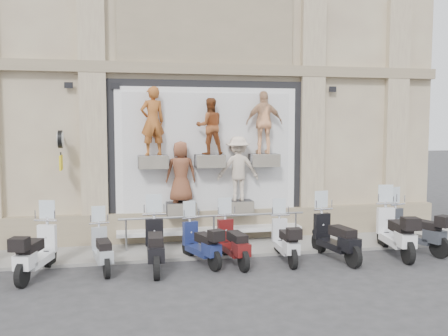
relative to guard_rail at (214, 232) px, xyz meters
The scene contains 15 objects.
ground 2.05m from the guard_rail, 90.00° to the right, with size 90.00×90.00×0.00m, color #2D2D2F.
sidewalk 0.44m from the guard_rail, 90.00° to the left, with size 16.00×2.20×0.08m, color gray.
building 7.46m from the guard_rail, 90.00° to the left, with size 14.00×8.60×12.00m, color #C6B690, non-canonical shape.
shop_vitrine 2.08m from the guard_rail, 82.72° to the left, with size 5.60×0.83×4.30m.
guard_rail is the anchor object (origin of this frame).
clock_sign_bracket 4.57m from the guard_rail, behind, with size 0.10×0.80×1.02m.
scooter_b 4.54m from the guard_rail, 159.51° to the right, with size 0.57×1.97×1.60m, color white, non-canonical shape.
scooter_c 3.18m from the guard_rail, 154.20° to the right, with size 0.50×1.72×1.40m, color #8F959B, non-canonical shape.
scooter_d 2.33m from the guard_rail, 136.49° to the right, with size 0.59×2.04×1.66m, color black, non-canonical shape.
scooter_e 1.48m from the guard_rail, 113.11° to the right, with size 0.52×1.79×1.45m, color navy, non-canonical shape.
scooter_f 1.51m from the guard_rail, 82.66° to the right, with size 0.54×1.86×1.51m, color #4C0D0D, non-canonical shape.
scooter_g 2.13m from the guard_rail, 45.40° to the right, with size 0.52×1.80×1.46m, color silver, non-canonical shape.
scooter_h 3.21m from the guard_rail, 31.35° to the right, with size 0.59×2.01×1.64m, color black, non-canonical shape.
scooter_i 4.67m from the guard_rail, 20.15° to the right, with size 0.62×2.14×1.74m, color silver, non-canonical shape.
scooter_j 5.28m from the guard_rail, 14.97° to the right, with size 0.59×2.02×1.64m, color #2B2E35, non-canonical shape.
Camera 1 is at (-2.43, -10.86, 3.34)m, focal length 40.00 mm.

